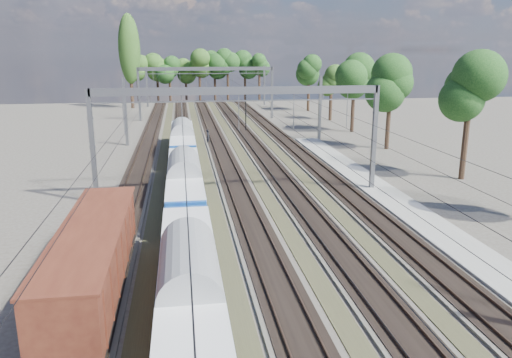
{
  "coord_description": "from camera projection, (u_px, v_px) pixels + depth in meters",
  "views": [
    {
      "loc": [
        -4.6,
        -9.67,
        11.83
      ],
      "look_at": [
        0.6,
        24.74,
        2.8
      ],
      "focal_mm": 35.0,
      "sensor_mm": 36.0,
      "label": 1
    }
  ],
  "objects": [
    {
      "name": "poplar",
      "position": [
        129.0,
        50.0,
        101.61
      ],
      "size": [
        4.4,
        4.4,
        19.04
      ],
      "color": "black",
      "rests_on": "ground"
    },
    {
      "name": "signal_far",
      "position": [
        246.0,
        98.0,
        91.57
      ],
      "size": [
        0.35,
        0.31,
        5.18
      ],
      "rotation": [
        0.0,
        0.0,
        0.16
      ],
      "color": "black",
      "rests_on": "ground"
    },
    {
      "name": "catenary",
      "position": [
        220.0,
        95.0,
        61.76
      ],
      "size": [
        25.65,
        130.0,
        9.0
      ],
      "color": "slate",
      "rests_on": "ground"
    },
    {
      "name": "tree_belt",
      "position": [
        239.0,
        69.0,
        98.35
      ],
      "size": [
        39.75,
        99.64,
        12.01
      ],
      "color": "black",
      "rests_on": "ground"
    },
    {
      "name": "signal_near",
      "position": [
        246.0,
        105.0,
        73.32
      ],
      "size": [
        0.44,
        0.41,
        6.27
      ],
      "rotation": [
        0.0,
        0.0,
        -0.32
      ],
      "color": "black",
      "rests_on": "ground"
    },
    {
      "name": "worker",
      "position": [
        208.0,
        137.0,
        64.54
      ],
      "size": [
        0.56,
        0.75,
        1.85
      ],
      "primitive_type": "imported",
      "rotation": [
        0.0,
        0.0,
        1.38
      ],
      "color": "black",
      "rests_on": "ground"
    },
    {
      "name": "platform",
      "position": [
        433.0,
        228.0,
        33.73
      ],
      "size": [
        3.0,
        70.0,
        0.3
      ],
      "primitive_type": "cube",
      "color": "gray",
      "rests_on": "ground"
    },
    {
      "name": "track_bed",
      "position": [
        224.0,
        158.0,
        55.94
      ],
      "size": [
        21.0,
        130.0,
        0.34
      ],
      "color": "#47423A",
      "rests_on": "ground"
    },
    {
      "name": "emu_train",
      "position": [
        184.0,
        176.0,
        39.02
      ],
      "size": [
        2.66,
        56.35,
        3.89
      ],
      "color": "black",
      "rests_on": "ground"
    },
    {
      "name": "freight_boxcar",
      "position": [
        93.0,
        257.0,
        23.84
      ],
      "size": [
        2.9,
        14.0,
        3.61
      ],
      "color": "black",
      "rests_on": "ground"
    }
  ]
}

